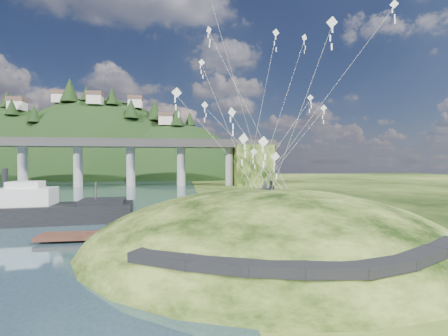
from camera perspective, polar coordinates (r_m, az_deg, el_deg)
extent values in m
plane|color=black|center=(26.91, -6.98, -15.37)|extent=(320.00, 320.00, 0.00)
ellipsoid|color=black|center=(30.43, 8.87, -16.36)|extent=(36.00, 32.00, 13.00)
cube|color=black|center=(18.70, -11.44, -16.39)|extent=(4.32, 3.62, 0.71)
cube|color=black|center=(17.18, -1.27, -17.76)|extent=(4.10, 2.97, 0.61)
cube|color=black|center=(16.85, 9.87, -18.18)|extent=(3.85, 2.37, 0.62)
cube|color=black|center=(17.58, 20.17, -17.56)|extent=(3.62, 1.83, 0.66)
cube|color=black|center=(19.26, 28.10, -15.92)|extent=(3.82, 2.27, 0.68)
cube|color=black|center=(21.75, 33.20, -13.72)|extent=(4.11, 2.97, 0.71)
cube|color=black|center=(24.83, 36.15, -11.85)|extent=(4.26, 3.43, 0.66)
cube|color=#2D2B2B|center=(108.04, -35.21, 3.80)|extent=(160.00, 9.00, 1.60)
cube|color=#2D2B2B|center=(108.11, -35.22, 4.54)|extent=(160.00, 0.40, 1.20)
cube|color=#2D2B2B|center=(111.94, -34.20, 4.43)|extent=(160.00, 0.40, 1.20)
cylinder|color=gray|center=(106.78, -33.98, 0.36)|extent=(2.60, 2.60, 13.00)
cylinder|color=gray|center=(100.90, -26.06, 0.41)|extent=(2.60, 2.60, 13.00)
cylinder|color=gray|center=(97.16, -17.34, 0.45)|extent=(2.60, 2.60, 13.00)
cylinder|color=gray|center=(95.80, -8.16, 0.48)|extent=(2.60, 2.60, 13.00)
cylinder|color=gray|center=(96.94, 1.04, 0.50)|extent=(2.60, 2.60, 13.00)
cube|color=black|center=(98.37, 5.36, 0.51)|extent=(12.00, 11.00, 13.00)
ellipsoid|color=black|center=(165.93, -35.75, -4.45)|extent=(84.00, 60.00, 80.00)
ellipsoid|color=black|center=(157.49, -22.37, -3.88)|extent=(96.00, 68.00, 88.00)
ellipsoid|color=black|center=(144.95, -9.60, -5.83)|extent=(76.00, 56.00, 72.00)
cone|color=black|center=(161.78, -36.01, 10.53)|extent=(5.61, 5.61, 7.39)
cone|color=black|center=(151.49, -35.40, 9.46)|extent=(5.08, 5.08, 6.69)
cone|color=black|center=(146.39, -32.39, 8.73)|extent=(5.29, 5.29, 6.96)
cone|color=black|center=(152.21, -27.32, 13.03)|extent=(8.01, 8.01, 10.54)
cone|color=black|center=(149.27, -24.79, 12.76)|extent=(4.97, 4.97, 6.54)
cone|color=black|center=(144.24, -20.56, 12.72)|extent=(5.83, 5.83, 7.67)
cone|color=black|center=(136.64, -17.28, 10.79)|extent=(6.47, 6.47, 8.51)
cone|color=black|center=(142.34, -13.08, 10.69)|extent=(7.13, 7.13, 9.38)
cone|color=black|center=(136.36, -8.98, 9.70)|extent=(6.56, 6.56, 8.63)
cone|color=black|center=(141.88, -6.52, 9.29)|extent=(4.88, 4.88, 6.42)
cube|color=beige|center=(156.20, -34.69, 9.68)|extent=(6.00, 5.00, 4.00)
cube|color=brown|center=(156.63, -34.71, 10.66)|extent=(6.40, 5.40, 1.60)
cube|color=beige|center=(156.42, -28.69, 11.48)|extent=(6.00, 5.00, 4.00)
cube|color=brown|center=(156.93, -28.70, 12.45)|extent=(6.40, 5.40, 1.60)
cube|color=beige|center=(143.41, -23.36, 11.79)|extent=(6.00, 5.00, 4.00)
cube|color=brown|center=(143.94, -23.37, 12.84)|extent=(6.40, 5.40, 1.60)
cube|color=beige|center=(145.87, -16.52, 11.62)|extent=(6.00, 5.00, 4.00)
cube|color=brown|center=(146.38, -16.52, 12.65)|extent=(6.40, 5.40, 1.60)
cube|color=beige|center=(137.23, -11.03, 8.80)|extent=(6.00, 5.00, 4.00)
cube|color=brown|center=(137.61, -11.03, 9.91)|extent=(6.40, 5.40, 1.60)
cube|color=black|center=(43.62, -30.19, -7.55)|extent=(20.01, 7.08, 2.32)
cube|color=silver|center=(44.23, -33.54, -4.79)|extent=(6.57, 4.46, 2.50)
cube|color=silver|center=(44.11, -33.56, -2.83)|extent=(3.79, 2.98, 1.07)
cube|color=black|center=(42.01, -22.02, -5.84)|extent=(5.73, 4.92, 0.53)
cylinder|color=black|center=(44.88, -36.24, -1.43)|extent=(0.62, 0.62, 2.14)
cylinder|color=#2D2B2B|center=(42.03, -23.23, -4.26)|extent=(0.21, 0.21, 2.67)
cube|color=#3D2019|center=(31.79, -18.37, -11.87)|extent=(15.95, 2.51, 0.40)
cylinder|color=#3D2019|center=(33.76, -30.09, -11.70)|extent=(0.34, 0.34, 1.14)
cylinder|color=#3D2019|center=(32.65, -24.40, -12.09)|extent=(0.34, 0.34, 1.14)
cylinder|color=#3D2019|center=(31.86, -18.36, -12.37)|extent=(0.34, 0.34, 1.14)
cylinder|color=#3D2019|center=(31.43, -12.08, -12.53)|extent=(0.34, 0.34, 1.14)
cylinder|color=#3D2019|center=(31.36, -5.69, -12.54)|extent=(0.34, 0.34, 1.14)
imported|color=#272934|center=(29.36, 7.76, -2.34)|extent=(0.75, 0.67, 1.74)
imported|color=#272934|center=(28.97, 8.88, -2.30)|extent=(1.02, 0.88, 1.82)
cube|color=white|center=(33.22, 29.69, 25.48)|extent=(0.61, 0.41, 0.70)
cube|color=white|center=(33.02, 29.68, 24.69)|extent=(0.09, 0.05, 0.41)
cube|color=white|center=(32.82, 29.67, 23.89)|extent=(0.09, 0.05, 0.41)
cube|color=white|center=(32.63, 29.66, 23.08)|extent=(0.09, 0.05, 0.41)
cube|color=white|center=(25.01, 9.77, 2.16)|extent=(0.77, 0.26, 0.75)
cube|color=white|center=(25.00, 9.76, 0.92)|extent=(0.10, 0.06, 0.44)
cube|color=white|center=(25.01, 9.76, -0.33)|extent=(0.10, 0.06, 0.44)
cube|color=white|center=(25.03, 9.76, -1.57)|extent=(0.10, 0.06, 0.44)
cube|color=white|center=(34.34, -4.28, 19.43)|extent=(0.69, 0.20, 0.70)
cube|color=white|center=(34.18, -4.28, 18.63)|extent=(0.09, 0.05, 0.41)
cube|color=white|center=(34.04, -4.28, 17.83)|extent=(0.09, 0.05, 0.41)
cube|color=white|center=(33.90, -4.28, 17.03)|extent=(0.09, 0.05, 0.41)
cube|color=white|center=(23.56, -9.01, 14.00)|extent=(0.76, 0.20, 0.76)
cube|color=white|center=(23.44, -9.01, 12.70)|extent=(0.10, 0.06, 0.45)
cube|color=white|center=(23.34, -9.00, 11.39)|extent=(0.10, 0.06, 0.45)
cube|color=white|center=(23.25, -9.00, 10.07)|extent=(0.10, 0.06, 0.45)
cube|color=white|center=(35.67, 5.71, 3.13)|extent=(0.83, 0.31, 0.82)
cube|color=white|center=(35.65, 5.71, 2.17)|extent=(0.11, 0.03, 0.49)
cube|color=white|center=(35.65, 5.71, 1.21)|extent=(0.11, 0.03, 0.49)
cube|color=white|center=(35.65, 5.71, 0.24)|extent=(0.11, 0.03, 0.49)
cube|color=white|center=(22.47, 7.51, 5.00)|extent=(0.81, 0.17, 0.80)
cube|color=white|center=(22.44, 7.51, 3.55)|extent=(0.11, 0.04, 0.47)
cube|color=white|center=(22.42, 7.51, 2.09)|extent=(0.11, 0.04, 0.47)
cube|color=white|center=(22.42, 7.50, 0.64)|extent=(0.11, 0.04, 0.47)
cube|color=white|center=(31.46, 9.85, 24.06)|extent=(0.70, 0.21, 0.71)
cube|color=white|center=(31.26, 9.84, 23.21)|extent=(0.09, 0.05, 0.41)
cube|color=white|center=(31.08, 9.84, 22.35)|extent=(0.09, 0.05, 0.41)
cube|color=white|center=(30.90, 9.84, 21.47)|extent=(0.09, 0.05, 0.41)
cube|color=white|center=(40.38, -2.88, 24.74)|extent=(0.60, 0.72, 0.86)
cube|color=white|center=(40.13, -2.88, 23.92)|extent=(0.11, 0.08, 0.52)
cube|color=white|center=(39.89, -2.88, 23.08)|extent=(0.11, 0.08, 0.52)
cube|color=white|center=(39.66, -2.88, 22.23)|extent=(0.11, 0.08, 0.52)
cube|color=white|center=(20.73, 3.75, 5.60)|extent=(0.74, 0.32, 0.77)
cube|color=white|center=(20.69, 3.74, 4.08)|extent=(0.10, 0.07, 0.45)
cube|color=white|center=(20.67, 3.74, 2.56)|extent=(0.10, 0.07, 0.45)
cube|color=white|center=(20.67, 3.74, 1.04)|extent=(0.10, 0.07, 0.45)
cube|color=white|center=(43.46, 15.07, 22.85)|extent=(0.83, 0.38, 0.88)
cube|color=white|center=(43.23, 15.06, 22.08)|extent=(0.11, 0.08, 0.51)
cube|color=white|center=(43.01, 15.06, 21.31)|extent=(0.11, 0.08, 0.51)
cube|color=white|center=(42.80, 15.05, 20.52)|extent=(0.11, 0.08, 0.51)
cube|color=white|center=(33.69, 16.11, 12.74)|extent=(0.65, 0.23, 0.65)
cube|color=white|center=(33.60, 16.11, 11.95)|extent=(0.09, 0.02, 0.39)
cube|color=white|center=(33.51, 16.10, 11.16)|extent=(0.09, 0.02, 0.39)
cube|color=white|center=(33.43, 16.10, 10.36)|extent=(0.09, 0.02, 0.39)
cube|color=white|center=(36.10, -3.69, 11.88)|extent=(0.83, 0.26, 0.81)
cube|color=white|center=(35.99, -3.69, 10.96)|extent=(0.11, 0.05, 0.48)
cube|color=white|center=(35.90, -3.68, 10.03)|extent=(0.11, 0.05, 0.48)
cube|color=white|center=(35.81, -3.68, 9.10)|extent=(0.11, 0.05, 0.48)
cube|color=white|center=(38.40, 18.46, 10.79)|extent=(0.76, 0.24, 0.77)
cube|color=white|center=(38.31, 18.45, 9.99)|extent=(0.10, 0.03, 0.45)
cube|color=white|center=(38.23, 18.45, 9.17)|extent=(0.10, 0.03, 0.45)
cube|color=white|center=(38.16, 18.44, 8.36)|extent=(0.10, 0.03, 0.45)
cube|color=white|center=(26.30, 1.52, 10.57)|extent=(0.58, 0.68, 0.83)
cube|color=white|center=(26.21, 1.52, 9.26)|extent=(0.10, 0.08, 0.50)
cube|color=white|center=(26.13, 1.52, 7.95)|extent=(0.10, 0.08, 0.50)
cube|color=white|center=(26.07, 1.52, 6.63)|extent=(0.10, 0.08, 0.50)
cube|color=white|center=(27.56, 19.87, 24.65)|extent=(0.86, 0.29, 0.85)
cube|color=white|center=(27.32, 19.86, 23.45)|extent=(0.11, 0.03, 0.51)
cube|color=white|center=(27.09, 19.85, 22.24)|extent=(0.11, 0.03, 0.51)
cube|color=white|center=(26.87, 19.84, 21.01)|extent=(0.11, 0.03, 0.51)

